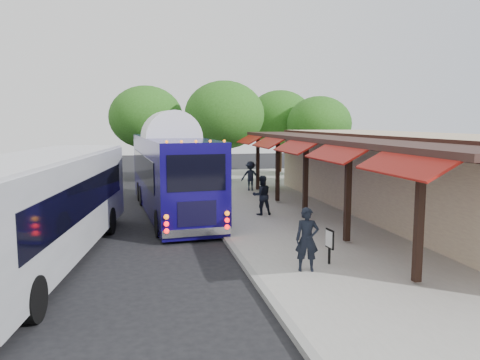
{
  "coord_description": "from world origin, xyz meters",
  "views": [
    {
      "loc": [
        -2.74,
        -13.93,
        4.11
      ],
      "look_at": [
        1.08,
        4.14,
        1.8
      ],
      "focal_mm": 35.0,
      "sensor_mm": 36.0,
      "label": 1
    }
  ],
  "objects": [
    {
      "name": "sidewalk",
      "position": [
        5.0,
        4.0,
        0.07
      ],
      "size": [
        10.0,
        40.0,
        0.15
      ],
      "primitive_type": "cube",
      "color": "#9E9B93",
      "rests_on": "ground"
    },
    {
      "name": "station_shelter",
      "position": [
        8.38,
        4.0,
        1.85
      ],
      "size": [
        8.15,
        20.0,
        3.6
      ],
      "color": "tan",
      "rests_on": "ground"
    },
    {
      "name": "ped_b",
      "position": [
        2.24,
        5.14,
        0.99
      ],
      "size": [
        0.85,
        0.68,
        1.68
      ],
      "primitive_type": "imported",
      "rotation": [
        0.0,
        0.0,
        3.19
      ],
      "color": "black",
      "rests_on": "sidewalk"
    },
    {
      "name": "ped_c",
      "position": [
        0.99,
        7.79,
        1.02
      ],
      "size": [
        1.1,
        0.81,
        1.74
      ],
      "primitive_type": "imported",
      "rotation": [
        0.0,
        0.0,
        3.57
      ],
      "color": "black",
      "rests_on": "sidewalk"
    },
    {
      "name": "tree_right",
      "position": [
        9.81,
        17.97,
        3.95
      ],
      "size": [
        4.63,
        4.63,
        5.93
      ],
      "color": "#382314",
      "rests_on": "ground"
    },
    {
      "name": "ped_a",
      "position": [
        1.51,
        -2.44,
        1.0
      ],
      "size": [
        0.7,
        0.55,
        1.71
      ],
      "primitive_type": "imported",
      "rotation": [
        0.0,
        0.0,
        -0.25
      ],
      "color": "black",
      "rests_on": "sidewalk"
    },
    {
      "name": "ped_d",
      "position": [
        3.4,
        12.17,
        0.99
      ],
      "size": [
        1.22,
        0.92,
        1.68
      ],
      "primitive_type": "imported",
      "rotation": [
        0.0,
        0.0,
        2.84
      ],
      "color": "black",
      "rests_on": "sidewalk"
    },
    {
      "name": "sign_board",
      "position": [
        2.32,
        -2.03,
        0.82
      ],
      "size": [
        0.09,
        0.45,
        0.99
      ],
      "rotation": [
        0.0,
        0.0,
        0.09
      ],
      "color": "black",
      "rests_on": "sidewalk"
    },
    {
      "name": "tree_left",
      "position": [
        2.73,
        16.99,
        4.54
      ],
      "size": [
        5.32,
        5.32,
        6.81
      ],
      "color": "#382314",
      "rests_on": "ground"
    },
    {
      "name": "curb",
      "position": [
        0.05,
        4.0,
        0.07
      ],
      "size": [
        0.2,
        40.0,
        0.16
      ],
      "primitive_type": "cube",
      "color": "gray",
      "rests_on": "ground"
    },
    {
      "name": "tree_mid",
      "position": [
        7.97,
        21.58,
        4.37
      ],
      "size": [
        5.12,
        5.12,
        6.55
      ],
      "color": "#382314",
      "rests_on": "ground"
    },
    {
      "name": "tree_far",
      "position": [
        -2.35,
        19.81,
        4.41
      ],
      "size": [
        5.17,
        5.17,
        6.62
      ],
      "color": "#382314",
      "rests_on": "ground"
    },
    {
      "name": "coach_bus",
      "position": [
        -1.45,
        7.13,
        1.97
      ],
      "size": [
        3.39,
        11.59,
        3.66
      ],
      "rotation": [
        0.0,
        0.0,
        0.09
      ],
      "color": "#0F0752",
      "rests_on": "ground"
    },
    {
      "name": "ground",
      "position": [
        0.0,
        0.0,
        0.0
      ],
      "size": [
        90.0,
        90.0,
        0.0
      ],
      "primitive_type": "plane",
      "color": "black",
      "rests_on": "ground"
    },
    {
      "name": "city_bus",
      "position": [
        -5.59,
        0.18,
        1.75
      ],
      "size": [
        4.14,
        12.02,
        3.17
      ],
      "rotation": [
        0.0,
        0.0,
        -0.14
      ],
      "color": "gray",
      "rests_on": "ground"
    }
  ]
}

